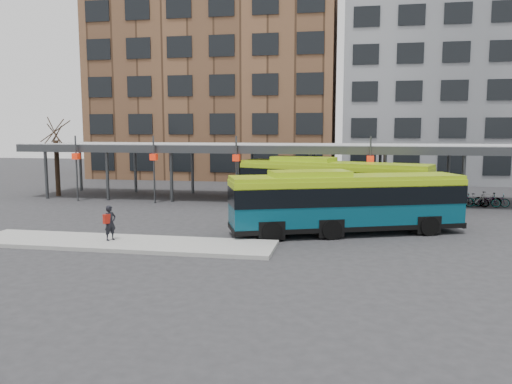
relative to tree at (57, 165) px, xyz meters
name	(u,v)px	position (x,y,z in m)	size (l,w,h in m)	color
ground	(253,236)	(18.00, -12.00, -2.43)	(120.00, 120.00, 0.00)	#28282B
boarding_island	(122,243)	(12.50, -15.00, -2.34)	(14.00, 3.00, 0.18)	gray
canopy	(285,148)	(17.94, 0.87, 1.47)	(40.00, 6.53, 4.80)	#999B9E
tree	(57,165)	(0.00, 0.00, 0.00)	(1.64, 1.64, 5.60)	black
building_brick	(219,78)	(8.00, 20.00, 8.57)	(26.00, 14.00, 22.00)	brown
building_grey	(461,83)	(34.00, 20.00, 7.57)	(24.00, 14.00, 20.00)	slate
bus_front	(346,201)	(22.48, -10.65, -0.75)	(11.83, 6.45, 3.23)	#073E50
bus_rear	(331,183)	(21.53, -3.13, -0.65)	(12.61, 6.58, 3.43)	#073E50
pedestrian	(110,223)	(11.89, -14.91, -1.44)	(0.62, 0.70, 1.61)	black
bike_rack	(471,199)	(30.89, 0.05, -1.95)	(5.24, 1.37, 1.04)	slate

